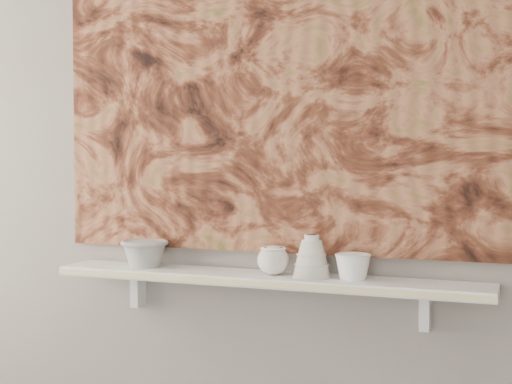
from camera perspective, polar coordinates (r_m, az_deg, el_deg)
The scene contains 11 objects.
wall_back at distance 2.31m, azimuth 1.46°, elevation 4.10°, with size 3.60×3.60×0.00m, color gray.
shelf at distance 2.25m, azimuth 0.64°, elevation -6.96°, with size 1.40×0.18×0.03m, color white.
shelf_stripe at distance 2.17m, azimuth -0.21°, elevation -7.34°, with size 1.40×0.01×0.02m, color beige.
bracket_left at distance 2.53m, azimuth -9.41°, elevation -7.67°, with size 0.03×0.06×0.12m, color white.
bracket_right at distance 2.21m, azimuth 13.39°, elevation -9.17°, with size 0.03×0.06×0.12m, color white.
painting at distance 2.31m, azimuth 1.34°, elevation 8.81°, with size 1.50×0.03×1.10m, color #5D2C1A.
house_motif at distance 2.18m, azimuth 12.46°, elevation 1.03°, with size 0.09×0.00×0.08m, color black.
bowl_grey at distance 2.42m, azimuth -8.90°, elevation -4.87°, with size 0.16×0.16×0.09m, color #999996, non-canonical shape.
cup_cream at distance 2.23m, azimuth 1.39°, elevation -5.48°, with size 0.10×0.10×0.09m, color silver, non-canonical shape.
bell_vessel at distance 2.19m, azimuth 4.47°, elevation -5.10°, with size 0.12×0.12×0.13m, color beige, non-canonical shape.
bowl_white at distance 2.17m, azimuth 7.76°, elevation -5.92°, with size 0.11×0.11×0.08m, color white, non-canonical shape.
Camera 1 is at (0.77, -0.58, 1.29)m, focal length 50.00 mm.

